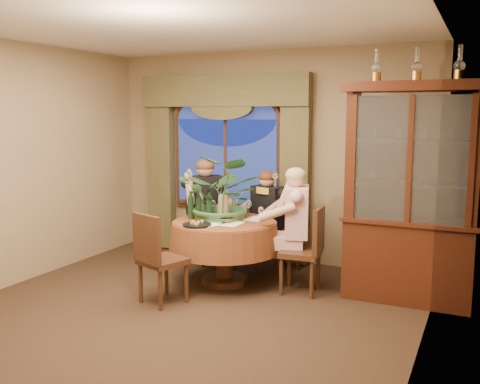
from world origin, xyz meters
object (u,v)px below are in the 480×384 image
at_px(oil_lamp_center, 417,64).
at_px(olive_bowl, 226,220).
at_px(person_scarf, 268,220).
at_px(chair_right, 300,250).
at_px(person_back, 205,213).
at_px(china_cabinet, 411,194).
at_px(oil_lamp_left, 377,66).
at_px(wine_bottle_1, 191,205).
at_px(wine_bottle_3, 200,204).
at_px(wine_bottle_2, 199,205).
at_px(wine_bottle_4, 209,207).
at_px(chair_back_right, 279,233).
at_px(oil_lamp_right, 460,63).
at_px(chair_front_left, 163,258).
at_px(dining_table, 224,252).
at_px(stoneware_vase, 223,207).
at_px(wine_bottle_0, 209,203).
at_px(chair_back, 213,227).
at_px(person_pink, 297,228).
at_px(centerpiece_plant, 224,165).

bearing_deg(oil_lamp_center, olive_bowl, -168.69).
bearing_deg(olive_bowl, person_scarf, 78.15).
bearing_deg(chair_right, person_back, 66.77).
distance_m(china_cabinet, person_scarf, 1.90).
xyz_separation_m(oil_lamp_left, wine_bottle_1, (-2.03, -0.38, -1.55)).
relative_size(oil_lamp_left, wine_bottle_3, 1.03).
xyz_separation_m(wine_bottle_2, wine_bottle_4, (0.17, -0.06, 0.00)).
bearing_deg(china_cabinet, olive_bowl, -168.69).
bearing_deg(chair_back_right, oil_lamp_right, -168.37).
height_order(chair_right, chair_front_left, same).
distance_m(oil_lamp_right, chair_front_left, 3.56).
distance_m(dining_table, oil_lamp_center, 2.92).
height_order(chair_front_left, wine_bottle_3, wine_bottle_3).
xyz_separation_m(stoneware_vase, wine_bottle_0, (-0.19, 0.01, 0.03)).
xyz_separation_m(chair_back, wine_bottle_4, (0.39, -0.81, 0.44)).
height_order(chair_back_right, person_pink, person_pink).
xyz_separation_m(stoneware_vase, wine_bottle_1, (-0.33, -0.18, 0.03)).
relative_size(chair_right, wine_bottle_0, 2.91).
relative_size(chair_back, wine_bottle_4, 2.91).
height_order(wine_bottle_0, wine_bottle_3, same).
distance_m(china_cabinet, wine_bottle_2, 2.37).
distance_m(oil_lamp_right, wine_bottle_4, 3.02).
relative_size(person_pink, person_scarf, 1.09).
bearing_deg(wine_bottle_2, person_scarf, 55.07).
height_order(chair_back, person_back, person_back).
bearing_deg(chair_back, olive_bowl, 90.30).
distance_m(oil_lamp_center, wine_bottle_1, 2.91).
relative_size(chair_back_right, chair_front_left, 1.00).
xyz_separation_m(centerpiece_plant, wine_bottle_0, (-0.20, -0.01, -0.47)).
xyz_separation_m(chair_right, chair_back_right, (-0.53, 0.72, 0.00)).
bearing_deg(oil_lamp_left, oil_lamp_right, 0.00).
distance_m(dining_table, person_back, 0.86).
height_order(oil_lamp_right, chair_front_left, oil_lamp_right).
xyz_separation_m(chair_back_right, wine_bottle_2, (-0.69, -0.83, 0.44)).
distance_m(chair_right, olive_bowl, 0.90).
bearing_deg(wine_bottle_3, person_scarf, 49.20).
relative_size(oil_lamp_right, person_scarf, 0.27).
height_order(china_cabinet, centerpiece_plant, china_cabinet).
height_order(chair_right, wine_bottle_4, wine_bottle_4).
relative_size(chair_front_left, person_scarf, 0.75).
xyz_separation_m(chair_front_left, wine_bottle_3, (-0.06, 0.92, 0.44)).
bearing_deg(person_scarf, oil_lamp_left, 179.23).
xyz_separation_m(chair_back_right, chair_front_left, (-0.67, -1.64, 0.00)).
xyz_separation_m(chair_back, centerpiece_plant, (0.46, -0.58, 0.90)).
bearing_deg(person_scarf, wine_bottle_4, 82.84).
xyz_separation_m(china_cabinet, wine_bottle_2, (-2.33, -0.35, -0.23)).
bearing_deg(oil_lamp_right, chair_front_left, -156.88).
xyz_separation_m(centerpiece_plant, wine_bottle_4, (-0.08, -0.23, -0.47)).
height_order(person_pink, wine_bottle_0, person_pink).
bearing_deg(chair_front_left, wine_bottle_2, 111.15).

